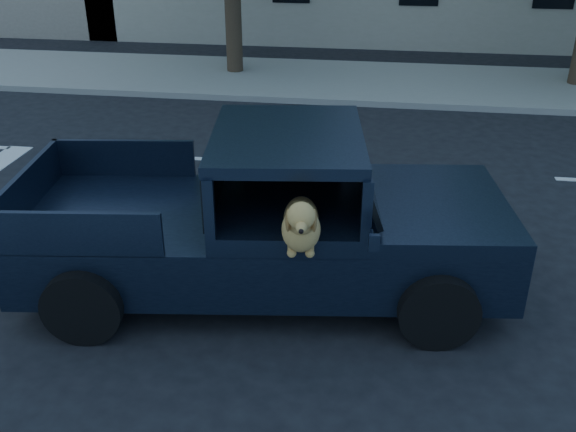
{
  "coord_description": "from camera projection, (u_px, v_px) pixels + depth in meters",
  "views": [
    {
      "loc": [
        0.04,
        -7.63,
        4.54
      ],
      "look_at": [
        -0.92,
        -1.16,
        1.24
      ],
      "focal_mm": 40.0,
      "sensor_mm": 36.0,
      "label": 1
    }
  ],
  "objects": [
    {
      "name": "lane_stripes",
      "position": [
        486.0,
        175.0,
        11.53
      ],
      "size": [
        21.6,
        0.14,
        0.01
      ],
      "primitive_type": null,
      "color": "silver",
      "rests_on": "ground"
    },
    {
      "name": "pickup_truck",
      "position": [
        257.0,
        239.0,
        7.94
      ],
      "size": [
        6.05,
        3.22,
        2.08
      ],
      "rotation": [
        0.0,
        0.0,
        0.13
      ],
      "color": "black",
      "rests_on": "ground"
    },
    {
      "name": "far_sidewalk",
      "position": [
        380.0,
        82.0,
        16.88
      ],
      "size": [
        60.0,
        4.0,
        0.15
      ],
      "primitive_type": "cube",
      "color": "gray",
      "rests_on": "ground"
    },
    {
      "name": "ground",
      "position": [
        367.0,
        263.0,
        8.79
      ],
      "size": [
        120.0,
        120.0,
        0.0
      ],
      "primitive_type": "plane",
      "color": "black",
      "rests_on": "ground"
    }
  ]
}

